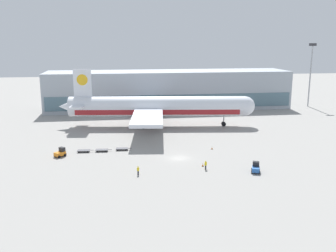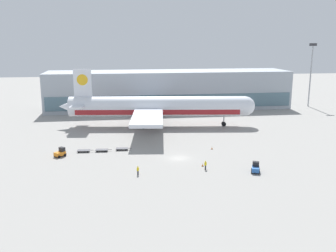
# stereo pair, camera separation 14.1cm
# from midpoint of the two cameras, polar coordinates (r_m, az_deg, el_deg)

# --- Properties ---
(ground_plane) EXTENTS (400.00, 400.00, 0.00)m
(ground_plane) POSITION_cam_midpoint_polar(r_m,az_deg,el_deg) (81.72, 1.56, -4.94)
(ground_plane) COLOR gray
(terminal_building) EXTENTS (90.00, 18.20, 14.00)m
(terminal_building) POSITION_cam_midpoint_polar(r_m,az_deg,el_deg) (141.90, 0.07, 5.56)
(terminal_building) COLOR #9EA8B2
(terminal_building) RESTS_ON ground_plane
(light_mast) EXTENTS (2.80, 0.50, 24.13)m
(light_mast) POSITION_cam_midpoint_polar(r_m,az_deg,el_deg) (154.61, 20.89, 7.91)
(light_mast) COLOR #9EA0A5
(light_mast) RESTS_ON ground_plane
(airplane_main) EXTENTS (57.95, 48.62, 17.00)m
(airplane_main) POSITION_cam_midpoint_polar(r_m,az_deg,el_deg) (110.82, -2.03, 2.90)
(airplane_main) COLOR silver
(airplane_main) RESTS_ON ground_plane
(baggage_tug_foreground) EXTENTS (2.73, 2.74, 2.00)m
(baggage_tug_foreground) POSITION_cam_midpoint_polar(r_m,az_deg,el_deg) (85.99, -16.11, -3.93)
(baggage_tug_foreground) COLOR orange
(baggage_tug_foreground) RESTS_ON ground_plane
(baggage_tug_mid) EXTENTS (2.33, 2.78, 2.00)m
(baggage_tug_mid) POSITION_cam_midpoint_polar(r_m,az_deg,el_deg) (74.98, 13.18, -6.23)
(baggage_tug_mid) COLOR #2D66B7
(baggage_tug_mid) RESTS_ON ground_plane
(baggage_dolly_lead) EXTENTS (3.75, 1.72, 0.48)m
(baggage_dolly_lead) POSITION_cam_midpoint_polar(r_m,az_deg,el_deg) (88.19, -12.77, -3.65)
(baggage_dolly_lead) COLOR #56565B
(baggage_dolly_lead) RESTS_ON ground_plane
(baggage_dolly_second) EXTENTS (3.75, 1.72, 0.48)m
(baggage_dolly_second) POSITION_cam_midpoint_polar(r_m,az_deg,el_deg) (87.82, -10.10, -3.60)
(baggage_dolly_second) COLOR #56565B
(baggage_dolly_second) RESTS_ON ground_plane
(baggage_dolly_third) EXTENTS (3.75, 1.72, 0.48)m
(baggage_dolly_third) POSITION_cam_midpoint_polar(r_m,az_deg,el_deg) (88.20, -7.05, -3.43)
(baggage_dolly_third) COLOR #56565B
(baggage_dolly_third) RESTS_ON ground_plane
(ground_crew_near) EXTENTS (0.52, 0.36, 1.82)m
(ground_crew_near) POSITION_cam_midpoint_polar(r_m,az_deg,el_deg) (74.78, 5.71, -5.83)
(ground_crew_near) COLOR black
(ground_crew_near) RESTS_ON ground_plane
(ground_crew_far) EXTENTS (0.44, 0.42, 1.77)m
(ground_crew_far) POSITION_cam_midpoint_polar(r_m,az_deg,el_deg) (71.72, -4.64, -6.67)
(ground_crew_far) COLOR black
(ground_crew_far) RESTS_ON ground_plane
(traffic_cone_near) EXTENTS (0.40, 0.40, 0.66)m
(traffic_cone_near) POSITION_cam_midpoint_polar(r_m,az_deg,el_deg) (76.83, 5.27, -5.90)
(traffic_cone_near) COLOR black
(traffic_cone_near) RESTS_ON ground_plane
(traffic_cone_far) EXTENTS (0.40, 0.40, 0.63)m
(traffic_cone_far) POSITION_cam_midpoint_polar(r_m,az_deg,el_deg) (88.87, 6.67, -3.34)
(traffic_cone_far) COLOR black
(traffic_cone_far) RESTS_ON ground_plane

